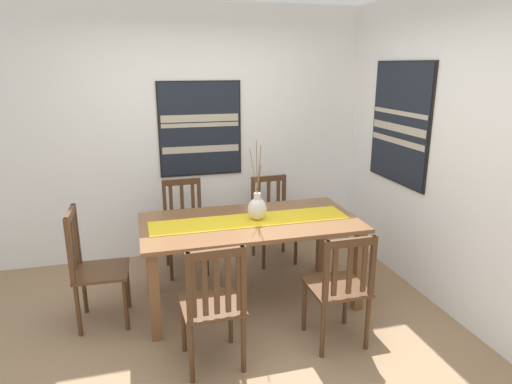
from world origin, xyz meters
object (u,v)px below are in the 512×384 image
centerpiece_vase (257,208)px  chair_4 (340,287)px  chair_2 (185,225)px  chair_3 (213,304)px  dining_table (250,232)px  chair_1 (273,217)px  chair_0 (94,267)px  painting_on_side_wall (400,123)px  painting_on_back_wall (200,129)px

centerpiece_vase → chair_4: (0.41, -0.82, -0.39)m
chair_2 → chair_3: bearing=-89.9°
centerpiece_vase → chair_4: centerpiece_vase is taller
dining_table → chair_1: (0.46, 0.82, -0.18)m
chair_1 → chair_2: (-0.95, -0.01, 0.01)m
chair_3 → chair_4: size_ratio=1.04×
chair_0 → painting_on_side_wall: 3.08m
painting_on_back_wall → chair_1: bearing=-31.5°
chair_0 → painting_on_back_wall: (1.09, 1.27, 0.91)m
centerpiece_vase → chair_0: size_ratio=0.69×
centerpiece_vase → chair_0: 1.43m
painting_on_back_wall → chair_0: bearing=-130.5°
dining_table → painting_on_side_wall: 1.82m
chair_0 → chair_3: bearing=-44.8°
chair_2 → chair_3: 1.67m
dining_table → painting_on_back_wall: 1.47m
centerpiece_vase → chair_4: 1.00m
chair_1 → chair_3: chair_3 is taller
chair_0 → chair_3: size_ratio=1.04×
chair_4 → painting_on_side_wall: bearing=44.8°
chair_3 → chair_4: 0.96m
chair_1 → chair_2: bearing=-179.5°
chair_2 → chair_4: bearing=-59.6°
dining_table → painting_on_side_wall: (1.58, 0.27, 0.86)m
centerpiece_vase → chair_1: centerpiece_vase is taller
chair_0 → chair_1: bearing=25.4°
dining_table → chair_3: bearing=-119.5°
centerpiece_vase → chair_3: size_ratio=0.72×
centerpiece_vase → painting_on_back_wall: size_ratio=0.67×
chair_1 → chair_4: 1.65m
dining_table → painting_on_back_wall: painting_on_back_wall is taller
centerpiece_vase → chair_0: (-1.38, -0.02, -0.38)m
dining_table → painting_on_back_wall: bearing=100.5°
chair_2 → painting_on_side_wall: size_ratio=0.80×
dining_table → centerpiece_vase: (0.06, 0.00, 0.21)m
centerpiece_vase → chair_2: centerpiece_vase is taller
chair_1 → painting_on_side_wall: painting_on_side_wall is taller
chair_2 → chair_3: (0.00, -1.67, 0.02)m
chair_3 → dining_table: bearing=60.5°
chair_4 → centerpiece_vase: bearing=116.5°
chair_0 → chair_1: size_ratio=1.09×
chair_1 → painting_on_back_wall: (-0.70, 0.43, 0.93)m
dining_table → chair_3: size_ratio=1.98×
painting_on_back_wall → painting_on_side_wall: (1.81, -0.98, 0.12)m
dining_table → chair_2: 0.96m
chair_1 → chair_4: size_ratio=0.99×
chair_4 → painting_on_side_wall: 1.87m
chair_0 → painting_on_back_wall: 1.90m
chair_3 → painting_on_side_wall: 2.56m
chair_2 → painting_on_back_wall: (0.26, 0.44, 0.92)m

